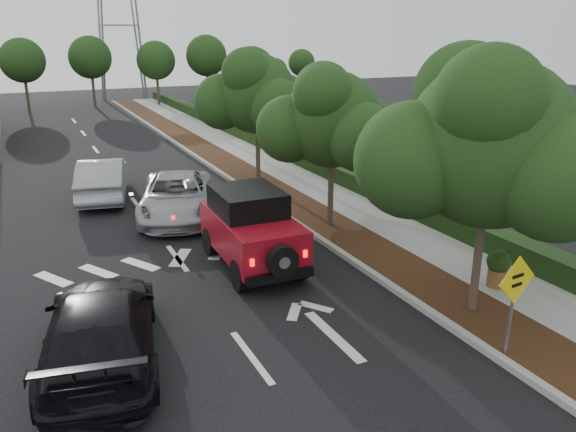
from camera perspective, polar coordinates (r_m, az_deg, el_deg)
ground at (r=12.25m, az=-3.73°, el=-14.11°), size 120.00×120.00×0.00m
curb at (r=24.09m, az=-4.30°, el=2.67°), size 0.20×70.00×0.15m
planting_strip at (r=24.45m, az=-2.12°, el=2.92°), size 1.80×70.00×0.12m
sidewalk at (r=25.24m, az=1.84°, el=3.42°), size 2.00×70.00×0.12m
hedge at (r=25.81m, az=4.62°, el=4.48°), size 0.80×70.00×0.80m
transmission_tower at (r=58.82m, az=-16.19°, el=11.26°), size 7.00×4.00×28.00m
street_tree_near at (r=14.63m, az=18.13°, el=-9.31°), size 3.80×3.80×5.92m
street_tree_mid at (r=19.78m, az=4.27°, el=-1.09°), size 3.20×3.20×5.32m
street_tree_far at (r=25.36m, az=-3.02°, el=3.33°), size 3.40×3.40×5.62m
red_jeep at (r=16.28m, az=-3.95°, el=-1.14°), size 2.09×4.47×2.26m
silver_suv_ahead at (r=20.98m, az=-11.24°, el=1.96°), size 4.10×6.06×1.54m
black_suv_oncoming at (r=12.28m, az=-18.49°, el=-10.76°), size 3.19×5.75×1.58m
silver_sedan_oncoming at (r=24.10m, az=-18.29°, el=3.64°), size 2.77×5.27×1.65m
speed_hump_sign at (r=12.30m, az=22.03°, el=-7.21°), size 1.04×0.12×2.22m
terracotta_planter at (r=15.74m, az=20.59°, el=-4.65°), size 0.62×0.62×1.09m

